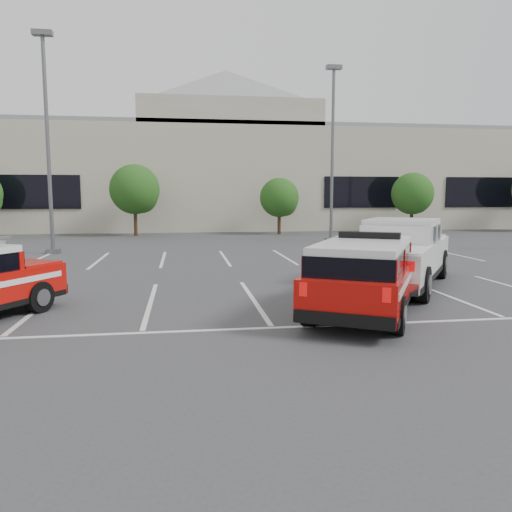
{
  "coord_description": "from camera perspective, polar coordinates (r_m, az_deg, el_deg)",
  "views": [
    {
      "loc": [
        -1.85,
        -12.93,
        2.79
      ],
      "look_at": [
        0.23,
        1.08,
        1.05
      ],
      "focal_mm": 35.0,
      "sensor_mm": 36.0,
      "label": 1
    }
  ],
  "objects": [
    {
      "name": "stall_markings",
      "position": [
        17.75,
        -2.36,
        -2.03
      ],
      "size": [
        23.0,
        15.0,
        0.01
      ],
      "primitive_type": "cube",
      "color": "silver",
      "rests_on": "ground"
    },
    {
      "name": "light_pole_mid",
      "position": [
        30.35,
        8.72,
        11.45
      ],
      "size": [
        0.9,
        0.6,
        10.24
      ],
      "color": "#59595E",
      "rests_on": "ground"
    },
    {
      "name": "fire_chief_suv",
      "position": [
        12.05,
        12.38,
        -2.79
      ],
      "size": [
        4.37,
        5.66,
        1.9
      ],
      "rotation": [
        0.0,
        0.0,
        -0.52
      ],
      "color": "#B30D08",
      "rests_on": "ground"
    },
    {
      "name": "tree_mid_left",
      "position": [
        35.11,
        -13.54,
        7.22
      ],
      "size": [
        3.37,
        3.37,
        4.85
      ],
      "color": "#3F2B19",
      "rests_on": "ground"
    },
    {
      "name": "tree_right",
      "position": [
        38.86,
        17.53,
        6.65
      ],
      "size": [
        3.07,
        3.07,
        4.42
      ],
      "color": "#3F2B19",
      "rests_on": "ground"
    },
    {
      "name": "tree_mid_right",
      "position": [
        35.66,
        2.81,
        6.53
      ],
      "size": [
        2.77,
        2.77,
        3.99
      ],
      "color": "#3F2B19",
      "rests_on": "ground"
    },
    {
      "name": "convention_building",
      "position": [
        44.88,
        -5.91,
        9.43
      ],
      "size": [
        60.0,
        16.99,
        13.2
      ],
      "color": "beige",
      "rests_on": "ground"
    },
    {
      "name": "ground",
      "position": [
        13.36,
        -0.3,
        -5.06
      ],
      "size": [
        120.0,
        120.0,
        0.0
      ],
      "primitive_type": "plane",
      "color": "#39393C",
      "rests_on": "ground"
    },
    {
      "name": "white_pickup",
      "position": [
        15.92,
        15.9,
        -0.4
      ],
      "size": [
        5.66,
        6.77,
        2.04
      ],
      "rotation": [
        0.0,
        0.0,
        -0.6
      ],
      "color": "silver",
      "rests_on": "ground"
    },
    {
      "name": "light_pole_left",
      "position": [
        25.79,
        -22.7,
        11.8
      ],
      "size": [
        0.9,
        0.6,
        10.24
      ],
      "color": "#59595E",
      "rests_on": "ground"
    }
  ]
}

